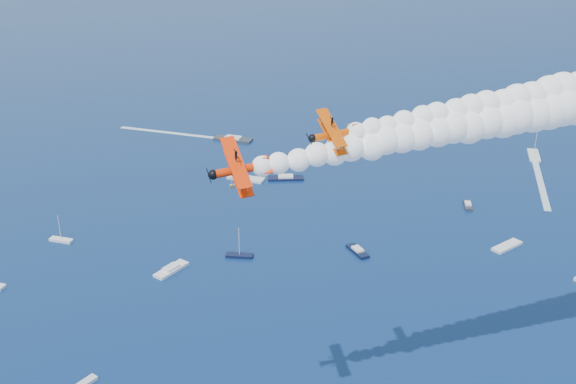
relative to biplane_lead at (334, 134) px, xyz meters
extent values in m
cube|color=#2E323D|center=(5.33, 153.18, -56.51)|extent=(14.16, 10.61, 0.70)
cube|color=white|center=(102.53, 117.01, -56.51)|extent=(7.57, 11.42, 0.70)
cube|color=white|center=(-21.89, 65.48, -56.51)|extent=(9.03, 8.68, 0.70)
cube|color=black|center=(16.65, 114.91, -56.51)|extent=(11.49, 5.29, 0.70)
cube|color=silver|center=(-40.74, 25.88, -56.51)|extent=(5.08, 4.78, 0.70)
cube|color=white|center=(63.71, 59.87, -56.51)|extent=(9.60, 6.68, 0.70)
cube|color=silver|center=(4.41, 117.26, -56.51)|extent=(11.93, 9.32, 0.70)
cube|color=black|center=(-4.64, 68.99, -56.51)|extent=(7.18, 4.18, 0.70)
cube|color=black|center=(25.16, 65.11, -56.51)|extent=(4.37, 8.19, 0.70)
cube|color=white|center=(-49.23, 86.74, -56.51)|extent=(6.42, 4.72, 0.70)
cube|color=#282C36|center=(64.11, 84.78, -56.51)|extent=(3.94, 6.84, 0.70)
cube|color=white|center=(-17.20, 165.91, -56.83)|extent=(34.07, 20.43, 0.04)
cube|color=white|center=(92.75, 94.58, -56.83)|extent=(17.01, 35.64, 0.04)
camera|label=1|loc=(-25.60, -92.03, 34.52)|focal=45.89mm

